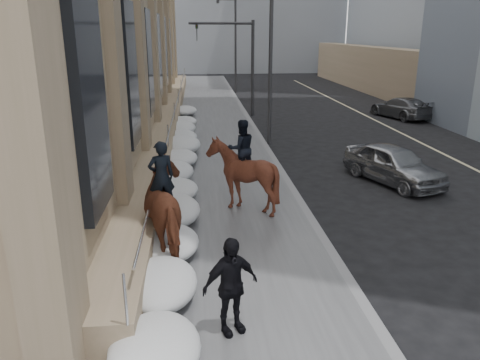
# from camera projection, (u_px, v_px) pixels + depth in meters

# --- Properties ---
(ground) EXTENTS (140.00, 140.00, 0.00)m
(ground) POSITION_uv_depth(u_px,v_px,m) (232.00, 300.00, 9.70)
(ground) COLOR black
(ground) RESTS_ON ground
(sidewalk) EXTENTS (5.00, 80.00, 0.12)m
(sidewalk) POSITION_uv_depth(u_px,v_px,m) (214.00, 166.00, 19.17)
(sidewalk) COLOR #48484A
(sidewalk) RESTS_ON ground
(curb) EXTENTS (0.24, 80.00, 0.12)m
(curb) POSITION_uv_depth(u_px,v_px,m) (277.00, 164.00, 19.40)
(curb) COLOR slate
(curb) RESTS_ON ground
(lane_line) EXTENTS (0.15, 70.00, 0.01)m
(lane_line) POSITION_uv_depth(u_px,v_px,m) (458.00, 161.00, 20.10)
(lane_line) COLOR #BFB78C
(lane_line) RESTS_ON ground
(bg_building_far) EXTENTS (24.00, 12.00, 20.00)m
(bg_building_far) POSITION_uv_depth(u_px,v_px,m) (160.00, 1.00, 74.46)
(bg_building_far) COLOR gray
(bg_building_far) RESTS_ON ground
(streetlight_mid) EXTENTS (1.71, 0.24, 8.00)m
(streetlight_mid) POSITION_uv_depth(u_px,v_px,m) (267.00, 48.00, 21.84)
(streetlight_mid) COLOR #2D2D30
(streetlight_mid) RESTS_ON ground
(streetlight_far) EXTENTS (1.71, 0.24, 8.00)m
(streetlight_far) POSITION_uv_depth(u_px,v_px,m) (234.00, 40.00, 40.81)
(streetlight_far) COLOR #2D2D30
(streetlight_far) RESTS_ON ground
(traffic_signal) EXTENTS (4.10, 0.22, 6.00)m
(traffic_signal) POSITION_uv_depth(u_px,v_px,m) (238.00, 53.00, 29.54)
(traffic_signal) COLOR #2D2D30
(traffic_signal) RESTS_ON ground
(snow_bank) EXTENTS (1.70, 18.10, 0.76)m
(snow_bank) POSITION_uv_depth(u_px,v_px,m) (177.00, 170.00, 17.13)
(snow_bank) COLOR silver
(snow_bank) RESTS_ON sidewalk
(mounted_horse_left) EXTENTS (1.97, 2.88, 2.77)m
(mounted_horse_left) POSITION_uv_depth(u_px,v_px,m) (171.00, 208.00, 11.17)
(mounted_horse_left) COLOR #552A19
(mounted_horse_left) RESTS_ON sidewalk
(mounted_horse_right) EXTENTS (2.13, 2.30, 2.74)m
(mounted_horse_right) POSITION_uv_depth(u_px,v_px,m) (242.00, 172.00, 14.01)
(mounted_horse_right) COLOR #401D12
(mounted_horse_right) RESTS_ON sidewalk
(pedestrian) EXTENTS (1.17, 0.85, 1.84)m
(pedestrian) POSITION_uv_depth(u_px,v_px,m) (230.00, 286.00, 8.23)
(pedestrian) COLOR black
(pedestrian) RESTS_ON sidewalk
(car_silver) EXTENTS (3.04, 4.48, 1.42)m
(car_silver) POSITION_uv_depth(u_px,v_px,m) (393.00, 164.00, 17.02)
(car_silver) COLOR gray
(car_silver) RESTS_ON ground
(car_grey) EXTENTS (3.13, 4.93, 1.33)m
(car_grey) POSITION_uv_depth(u_px,v_px,m) (401.00, 108.00, 29.89)
(car_grey) COLOR #505257
(car_grey) RESTS_ON ground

